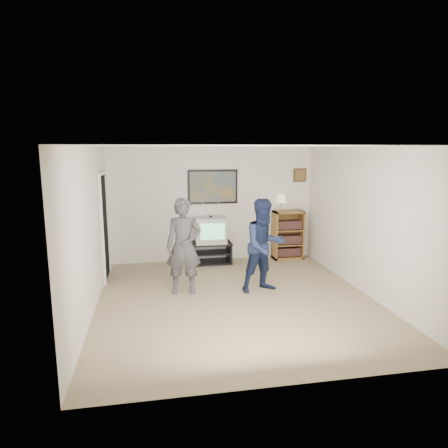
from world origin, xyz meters
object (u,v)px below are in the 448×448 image
object	(u,v)px
person_tall	(184,246)
person_short	(264,246)
bookshelf	(288,235)
crt_television	(211,230)
media_stand	(210,253)

from	to	relation	value
person_tall	person_short	bearing A→B (deg)	1.11
bookshelf	person_tall	bearing A→B (deg)	-144.28
crt_television	person_tall	bearing A→B (deg)	-109.10
bookshelf	person_tall	xyz separation A→B (m)	(-2.50, -1.80, 0.28)
media_stand	person_tall	distance (m)	1.98
crt_television	person_short	size ratio (longest dim) A/B	0.40
media_stand	person_short	xyz separation A→B (m)	(0.68, -1.89, 0.58)
media_stand	bookshelf	distance (m)	1.83
media_stand	person_tall	world-z (taller)	person_tall
bookshelf	crt_television	bearing A→B (deg)	-178.39
crt_television	person_tall	size ratio (longest dim) A/B	0.40
media_stand	bookshelf	size ratio (longest dim) A/B	0.85
media_stand	bookshelf	world-z (taller)	bookshelf
person_tall	person_short	xyz separation A→B (m)	(1.38, -0.14, -0.01)
bookshelf	person_short	bearing A→B (deg)	-119.96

